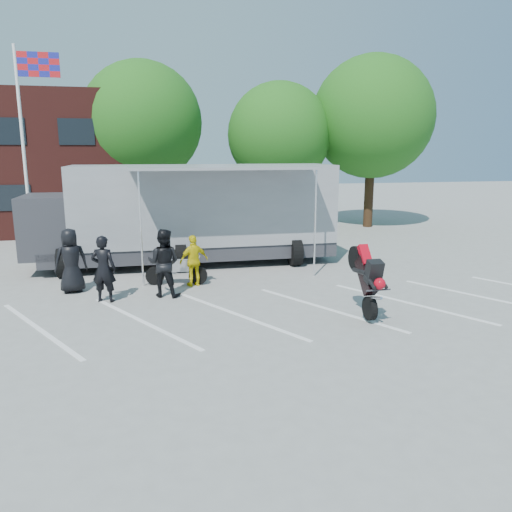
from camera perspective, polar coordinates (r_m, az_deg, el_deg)
name	(u,v)px	position (r m, az deg, el deg)	size (l,w,h in m)	color
ground	(238,329)	(11.94, -2.11, -8.32)	(100.00, 100.00, 0.00)	gray
parking_bay_lines	(231,315)	(12.87, -2.91, -6.78)	(18.00, 5.00, 0.01)	white
flagpole	(29,126)	(21.47, -24.56, 13.35)	(1.61, 0.12, 8.00)	white
tree_left	(142,122)	(27.06, -12.87, 14.68)	(6.12, 6.12, 8.64)	#382314
tree_mid	(279,135)	(26.96, 2.67, 13.64)	(5.44, 5.44, 7.68)	#382314
tree_right	(372,117)	(28.25, 13.17, 15.17)	(6.46, 6.46, 9.12)	#382314
transporter_truck	(193,264)	(18.74, -7.24, -0.91)	(11.42, 5.50, 3.63)	gray
parked_motorcycle	(177,285)	(15.93, -9.03, -3.25)	(0.66, 1.97, 1.03)	silver
stunt_bike_rider	(357,314)	(13.24, 11.52, -6.49)	(0.79, 1.68, 1.98)	black
spectator_leather_a	(71,261)	(15.67, -20.39, -0.50)	(0.94, 0.61, 1.92)	black
spectator_leather_b	(104,269)	(14.39, -17.02, -1.42)	(0.68, 0.45, 1.88)	black
spectator_leather_c	(164,263)	(14.53, -10.50, -0.79)	(0.96, 0.74, 1.97)	black
spectator_hivis	(194,261)	(15.53, -7.11, -0.54)	(0.94, 0.39, 1.60)	yellow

